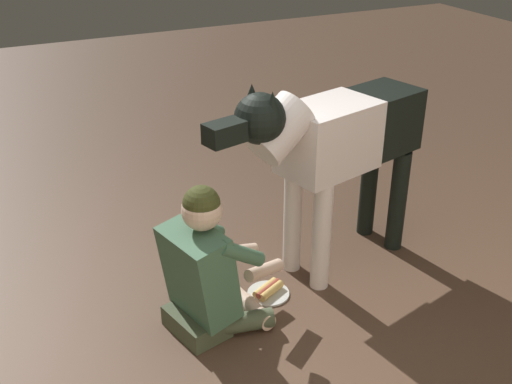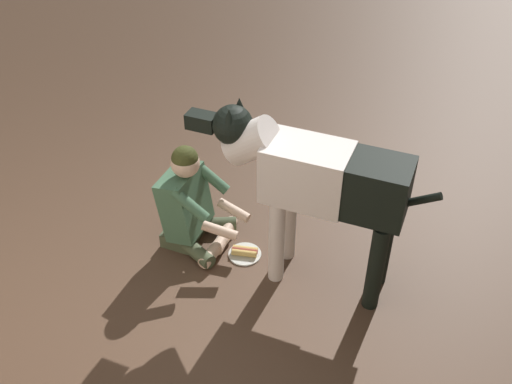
# 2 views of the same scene
# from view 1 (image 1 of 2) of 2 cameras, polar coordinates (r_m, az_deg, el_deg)

# --- Properties ---
(ground_plane) EXTENTS (14.49, 14.49, 0.00)m
(ground_plane) POSITION_cam_1_polar(r_m,az_deg,el_deg) (3.42, 1.30, -13.81)
(ground_plane) COLOR brown
(person_sitting_on_floor) EXTENTS (0.69, 0.58, 0.86)m
(person_sitting_on_floor) POSITION_cam_1_polar(r_m,az_deg,el_deg) (3.35, -4.49, -7.23)
(person_sitting_on_floor) COLOR #444E36
(person_sitting_on_floor) RESTS_ON ground
(large_dog) EXTENTS (1.66, 0.59, 1.29)m
(large_dog) POSITION_cam_1_polar(r_m,az_deg,el_deg) (3.65, 7.30, 4.53)
(large_dog) COLOR silver
(large_dog) RESTS_ON ground
(hot_dog_on_plate) EXTENTS (0.25, 0.25, 0.06)m
(hot_dog_on_plate) POSITION_cam_1_polar(r_m,az_deg,el_deg) (3.75, 1.13, -9.03)
(hot_dog_on_plate) COLOR silver
(hot_dog_on_plate) RESTS_ON ground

